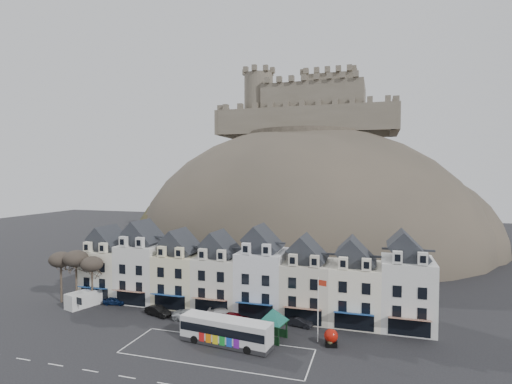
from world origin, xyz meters
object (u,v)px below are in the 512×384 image
white_van (84,299)px  car_charcoal (299,322)px  car_maroon (235,318)px  bus_shelter (273,315)px  bus (226,330)px  flagpole (319,305)px  car_silver (190,315)px  car_black (158,311)px  car_navy (115,301)px  red_buoy (331,337)px  car_white (224,313)px

white_van → car_charcoal: bearing=20.0°
car_maroon → car_charcoal: 8.97m
bus_shelter → bus: bearing=-139.3°
flagpole → car_silver: flagpole is taller
car_black → car_maroon: car_black is taller
car_navy → car_silver: car_silver is taller
red_buoy → car_black: (-25.40, 2.97, -0.34)m
car_white → car_maroon: bearing=-133.6°
bus → car_black: 14.66m
red_buoy → white_van: 38.82m
car_silver → car_white: bearing=-73.4°
bus_shelter → car_black: size_ratio=1.45×
bus_shelter → white_van: 31.81m
car_maroon → bus_shelter: bearing=-125.4°
car_maroon → car_navy: bearing=81.6°
bus_shelter → car_charcoal: bus_shelter is taller
flagpole → car_silver: size_ratio=1.66×
bus_shelter → car_navy: (-27.47, 5.76, -2.49)m
flagpole → white_van: size_ratio=1.41×
red_buoy → car_navy: size_ratio=0.57×
car_white → car_maroon: 2.41m
car_black → car_maroon: (11.67, 0.70, -0.00)m
car_maroon → white_van: bearing=87.3°
car_silver → red_buoy: bearing=-106.4°
car_black → bus_shelter: bearing=-81.8°
red_buoy → white_van: bearing=175.2°
car_navy → car_black: size_ratio=0.84×
red_buoy → car_maroon: (-13.73, 3.67, -0.34)m
car_navy → bus: bearing=-122.8°
car_navy → car_black: (9.20, -2.40, 0.09)m
white_van → car_charcoal: white_van is taller
bus → bus_shelter: (5.13, 3.05, 1.31)m
bus_shelter → white_van: size_ratio=1.09×
car_navy → car_silver: size_ratio=0.75×
car_navy → car_white: 18.81m
red_buoy → car_maroon: 14.22m
car_black → car_silver: (5.20, -0.10, -0.02)m
red_buoy → car_silver: bearing=171.9°
bus → car_silver: bearing=148.6°
car_navy → car_silver: bearing=-111.1°
car_white → car_maroon: size_ratio=1.11×
car_maroon → car_charcoal: (8.87, 1.30, -0.09)m
bus → bus_shelter: size_ratio=1.90×
white_van → car_charcoal: 33.88m
car_navy → car_charcoal: size_ratio=0.97×
red_buoy → car_charcoal: red_buoy is taller
red_buoy → car_white: size_ratio=0.45×
car_silver → car_charcoal: car_silver is taller
red_buoy → car_navy: bearing=171.2°
bus → white_van: (-26.42, 6.66, -0.60)m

